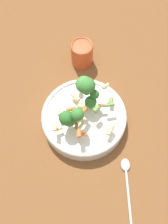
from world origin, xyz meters
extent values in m
plane|color=brown|center=(0.00, 0.00, 0.00)|extent=(3.00, 3.00, 0.00)
cylinder|color=white|center=(0.00, 0.00, 0.02)|extent=(0.25, 0.25, 0.04)
torus|color=white|center=(0.00, 0.00, 0.04)|extent=(0.25, 0.25, 0.01)
cylinder|color=#8CB766|center=(-0.03, 0.00, 0.06)|extent=(0.01, 0.01, 0.02)
sphere|color=#33722D|center=(-0.03, 0.00, 0.08)|extent=(0.03, 0.03, 0.03)
cylinder|color=#8CB766|center=(-0.05, 0.00, 0.09)|extent=(0.01, 0.01, 0.01)
sphere|color=#33722D|center=(-0.05, 0.00, 0.10)|extent=(0.03, 0.03, 0.03)
cylinder|color=#8CB766|center=(-0.04, -0.03, 0.09)|extent=(0.02, 0.02, 0.02)
sphere|color=#479342|center=(-0.04, -0.03, 0.12)|extent=(0.05, 0.05, 0.05)
cylinder|color=#8CB766|center=(0.05, -0.01, 0.06)|extent=(0.01, 0.01, 0.02)
sphere|color=#3D8438|center=(0.05, -0.01, 0.09)|extent=(0.04, 0.04, 0.04)
cylinder|color=#8CB766|center=(-0.04, -0.02, 0.10)|extent=(0.02, 0.02, 0.02)
sphere|color=#3D8438|center=(-0.04, -0.02, 0.13)|extent=(0.05, 0.05, 0.05)
cylinder|color=#8CB766|center=(0.04, 0.01, 0.10)|extent=(0.01, 0.01, 0.02)
sphere|color=#3D8438|center=(0.04, 0.01, 0.12)|extent=(0.04, 0.04, 0.04)
cylinder|color=#8CB766|center=(0.06, -0.02, 0.08)|extent=(0.01, 0.01, 0.02)
sphere|color=#33722D|center=(0.06, -0.02, 0.10)|extent=(0.04, 0.04, 0.04)
cylinder|color=beige|center=(-0.02, -0.05, 0.06)|extent=(0.02, 0.03, 0.01)
cylinder|color=orange|center=(0.01, 0.01, 0.09)|extent=(0.03, 0.02, 0.01)
cylinder|color=beige|center=(0.08, -0.02, 0.06)|extent=(0.02, 0.02, 0.01)
cylinder|color=#729E4C|center=(-0.05, 0.05, 0.09)|extent=(0.03, 0.03, 0.01)
cylinder|color=orange|center=(0.05, 0.01, 0.07)|extent=(0.03, 0.02, 0.01)
cylinder|color=beige|center=(-0.09, 0.01, 0.10)|extent=(0.02, 0.01, 0.01)
cylinder|color=orange|center=(0.06, 0.04, 0.08)|extent=(0.02, 0.03, 0.01)
cylinder|color=#729E4C|center=(-0.08, 0.04, 0.06)|extent=(0.02, 0.02, 0.01)
cylinder|color=beige|center=(0.05, -0.06, 0.08)|extent=(0.02, 0.02, 0.01)
cylinder|color=beige|center=(0.09, -0.03, 0.08)|extent=(0.03, 0.03, 0.01)
cylinder|color=orange|center=(-0.05, 0.03, 0.07)|extent=(0.02, 0.02, 0.01)
cylinder|color=orange|center=(0.02, -0.03, 0.08)|extent=(0.03, 0.03, 0.01)
cylinder|color=beige|center=(0.00, -0.01, 0.09)|extent=(0.02, 0.02, 0.01)
cylinder|color=#729E4C|center=(-0.02, 0.03, 0.09)|extent=(0.02, 0.02, 0.01)
cylinder|color=#729E4C|center=(0.05, -0.04, 0.06)|extent=(0.01, 0.02, 0.01)
cylinder|color=beige|center=(0.00, 0.09, 0.07)|extent=(0.03, 0.02, 0.01)
cylinder|color=beige|center=(0.04, 0.02, 0.08)|extent=(0.03, 0.01, 0.01)
cylinder|color=orange|center=(-0.06, -0.06, 0.07)|extent=(0.03, 0.02, 0.01)
cylinder|color=beige|center=(0.03, 0.01, 0.08)|extent=(0.02, 0.02, 0.01)
cylinder|color=orange|center=(0.07, 0.04, 0.09)|extent=(0.02, 0.02, 0.01)
cylinder|color=#CC4C23|center=(-0.17, -0.14, 0.04)|extent=(0.07, 0.07, 0.08)
torus|color=#CC4C23|center=(-0.17, -0.14, 0.08)|extent=(0.07, 0.07, 0.01)
cylinder|color=silver|center=(0.10, 0.23, 0.01)|extent=(0.11, 0.09, 0.01)
ellipsoid|color=silver|center=(0.03, 0.18, 0.01)|extent=(0.04, 0.04, 0.01)
camera|label=1|loc=(0.25, 0.19, 0.74)|focal=42.00mm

